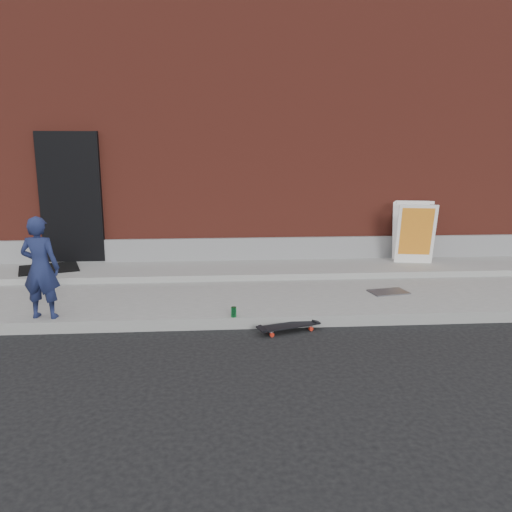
{
  "coord_description": "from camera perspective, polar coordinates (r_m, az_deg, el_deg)",
  "views": [
    {
      "loc": [
        -0.01,
        -5.93,
        2.2
      ],
      "look_at": [
        0.47,
        0.8,
        0.77
      ],
      "focal_mm": 35.0,
      "sensor_mm": 36.0,
      "label": 1
    }
  ],
  "objects": [
    {
      "name": "sidewalk",
      "position": [
        7.73,
        -3.88,
        -4.03
      ],
      "size": [
        20.0,
        3.0,
        0.15
      ],
      "primitive_type": "cube",
      "color": "slate",
      "rests_on": "ground"
    },
    {
      "name": "child",
      "position": [
        6.67,
        -23.42,
        -1.25
      ],
      "size": [
        0.5,
        0.36,
        1.28
      ],
      "primitive_type": "imported",
      "rotation": [
        0.0,
        0.0,
        3.02
      ],
      "color": "#181F44",
      "rests_on": "sidewalk"
    },
    {
      "name": "apron",
      "position": [
        8.57,
        -3.92,
        -1.58
      ],
      "size": [
        20.0,
        1.2,
        0.1
      ],
      "primitive_type": "cube",
      "color": "gray",
      "rests_on": "sidewalk"
    },
    {
      "name": "soda_can",
      "position": [
        6.3,
        -2.57,
        -6.41
      ],
      "size": [
        0.09,
        0.09,
        0.13
      ],
      "primitive_type": "cylinder",
      "rotation": [
        0.0,
        0.0,
        -0.42
      ],
      "color": "#1A853C",
      "rests_on": "sidewalk"
    },
    {
      "name": "doormat",
      "position": [
        9.07,
        -22.59,
        -1.32
      ],
      "size": [
        1.12,
        1.02,
        0.03
      ],
      "primitive_type": "cube",
      "rotation": [
        0.0,
        0.0,
        0.35
      ],
      "color": "black",
      "rests_on": "apron"
    },
    {
      "name": "ground",
      "position": [
        6.33,
        -3.79,
        -8.41
      ],
      "size": [
        80.0,
        80.0,
        0.0
      ],
      "primitive_type": "plane",
      "color": "black",
      "rests_on": "ground"
    },
    {
      "name": "pizza_sign",
      "position": [
        9.28,
        17.56,
        2.66
      ],
      "size": [
        0.78,
        0.88,
        1.08
      ],
      "color": "white",
      "rests_on": "apron"
    },
    {
      "name": "utility_plate",
      "position": [
        7.63,
        14.89,
        -3.99
      ],
      "size": [
        0.6,
        0.44,
        0.02
      ],
      "primitive_type": "cube",
      "rotation": [
        0.0,
        0.0,
        0.19
      ],
      "color": "#4D4E52",
      "rests_on": "sidewalk"
    },
    {
      "name": "skateboard",
      "position": [
        6.24,
        3.76,
        -7.99
      ],
      "size": [
        0.8,
        0.44,
        0.09
      ],
      "color": "#B02112",
      "rests_on": "ground"
    },
    {
      "name": "building",
      "position": [
        12.93,
        -4.18,
        13.23
      ],
      "size": [
        20.0,
        8.1,
        5.0
      ],
      "color": "maroon",
      "rests_on": "ground"
    }
  ]
}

